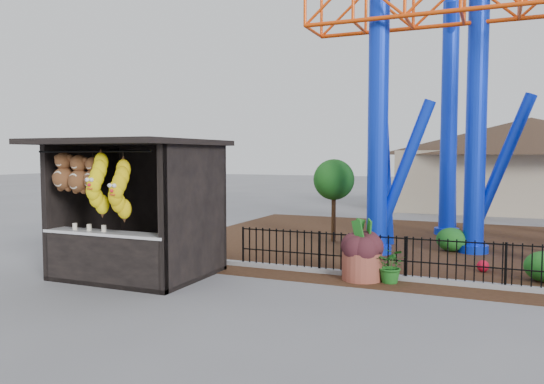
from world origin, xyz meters
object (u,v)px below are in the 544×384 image
at_px(roller_coaster, 522,26).
at_px(terracotta_planter, 362,266).
at_px(potted_plant, 392,266).
at_px(prize_booth, 129,210).

distance_m(roller_coaster, terracotta_planter, 8.86).
bearing_deg(potted_plant, prize_booth, -154.12).
bearing_deg(potted_plant, roller_coaster, 73.14).
distance_m(roller_coaster, potted_plant, 8.61).
height_order(prize_booth, roller_coaster, roller_coaster).
xyz_separation_m(roller_coaster, terracotta_planter, (-3.24, -5.53, -6.12)).
bearing_deg(roller_coaster, potted_plant, -114.94).
distance_m(prize_booth, potted_plant, 5.95).
bearing_deg(prize_booth, terracotta_planter, 20.19).
height_order(prize_booth, terracotta_planter, prize_booth).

